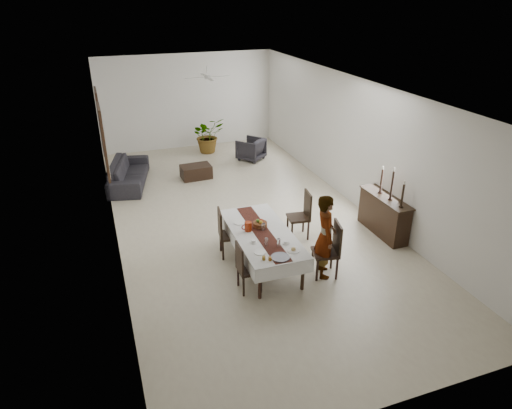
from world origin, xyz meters
name	(u,v)px	position (x,y,z in m)	size (l,w,h in m)	color
floor	(243,218)	(0.00, 0.00, 0.00)	(6.00, 12.00, 0.00)	beige
ceiling	(241,86)	(0.00, 0.00, 3.20)	(6.00, 12.00, 0.02)	white
wall_back	(187,102)	(0.00, 6.00, 1.60)	(6.00, 0.02, 3.20)	silver
wall_front	(398,313)	(0.00, -6.00, 1.60)	(6.00, 0.02, 3.20)	silver
wall_left	(107,172)	(-3.00, 0.00, 1.60)	(0.02, 12.00, 3.20)	silver
wall_right	(355,143)	(3.00, 0.00, 1.60)	(0.02, 12.00, 3.20)	silver
dining_table_top	(262,234)	(-0.28, -2.09, 0.69)	(0.96, 2.30, 0.05)	black
table_leg_fl	(260,283)	(-0.73, -3.17, 0.33)	(0.07, 0.07, 0.67)	black
table_leg_fr	(303,274)	(0.12, -3.19, 0.33)	(0.07, 0.07, 0.67)	black
table_leg_bl	(227,228)	(-0.69, -0.99, 0.33)	(0.07, 0.07, 0.67)	black
table_leg_br	(263,222)	(0.16, -1.00, 0.33)	(0.07, 0.07, 0.67)	black
tablecloth_top	(262,232)	(-0.28, -2.09, 0.72)	(1.13, 2.47, 0.01)	silver
tablecloth_drape_left	(235,243)	(-0.84, -2.08, 0.58)	(0.01, 2.47, 0.29)	white
tablecloth_drape_right	(288,234)	(0.27, -2.10, 0.58)	(0.01, 2.47, 0.29)	white
tablecloth_drape_near	(285,271)	(-0.31, -3.32, 0.58)	(1.13, 0.01, 0.29)	white
tablecloth_drape_far	(243,213)	(-0.26, -0.86, 0.58)	(1.13, 0.01, 0.29)	white
table_runner	(262,232)	(-0.28, -2.09, 0.73)	(0.33, 2.39, 0.00)	#4E1F16
red_pitcher	(248,227)	(-0.52, -1.94, 0.82)	(0.14, 0.14, 0.19)	maroon
pitcher_handle	(244,227)	(-0.60, -1.94, 0.82)	(0.11, 0.11, 0.02)	maroon
wine_glass_near	(279,243)	(-0.18, -2.71, 0.81)	(0.07, 0.07, 0.16)	white
wine_glass_mid	(266,242)	(-0.39, -2.61, 0.81)	(0.07, 0.07, 0.16)	white
wine_glass_far	(263,227)	(-0.24, -2.04, 0.81)	(0.07, 0.07, 0.16)	white
teacup_right	(286,242)	(-0.01, -2.67, 0.76)	(0.09, 0.09, 0.06)	white
saucer_right	(286,243)	(-0.01, -2.67, 0.73)	(0.14, 0.14, 0.01)	silver
teacup_left	(253,241)	(-0.58, -2.42, 0.76)	(0.09, 0.09, 0.06)	white
saucer_left	(253,242)	(-0.58, -2.42, 0.73)	(0.14, 0.14, 0.01)	white
plate_near_right	(293,250)	(0.02, -2.95, 0.74)	(0.23, 0.23, 0.01)	silver
bread_near_right	(293,249)	(0.02, -2.95, 0.76)	(0.09, 0.09, 0.09)	tan
plate_near_left	(260,252)	(-0.58, -2.80, 0.74)	(0.23, 0.23, 0.01)	white
plate_far_left	(239,223)	(-0.58, -1.56, 0.74)	(0.23, 0.23, 0.01)	white
serving_tray	(280,257)	(-0.30, -3.09, 0.74)	(0.34, 0.34, 0.02)	#434449
jam_jar_a	(270,259)	(-0.51, -3.12, 0.76)	(0.06, 0.06, 0.07)	#8E5314
jam_jar_b	(264,258)	(-0.61, -3.06, 0.76)	(0.06, 0.06, 0.07)	#8E6314
fruit_basket	(260,224)	(-0.23, -1.85, 0.78)	(0.29, 0.29, 0.10)	brown
fruit_red	(261,221)	(-0.20, -1.83, 0.85)	(0.09, 0.09, 0.09)	maroon
fruit_green	(258,221)	(-0.27, -1.82, 0.85)	(0.08, 0.08, 0.08)	#457523
fruit_yellow	(261,222)	(-0.23, -1.90, 0.85)	(0.08, 0.08, 0.08)	#C28C22
chair_right_near_seat	(325,253)	(0.73, -2.88, 0.50)	(0.48, 0.48, 0.05)	black
chair_right_near_leg_fl	(337,269)	(0.88, -3.11, 0.23)	(0.05, 0.05, 0.47)	black
chair_right_near_leg_fr	(331,258)	(0.97, -2.73, 0.23)	(0.05, 0.05, 0.47)	black
chair_right_near_leg_bl	(317,270)	(0.50, -3.03, 0.23)	(0.05, 0.05, 0.47)	black
chair_right_near_leg_br	(312,259)	(0.59, -2.65, 0.23)	(0.05, 0.05, 0.47)	black
chair_right_near_back	(337,237)	(0.94, -2.93, 0.82)	(0.48, 0.04, 0.60)	black
chair_right_far_seat	(298,218)	(0.88, -1.31, 0.48)	(0.46, 0.46, 0.05)	black
chair_right_far_leg_fl	(308,231)	(1.04, -1.52, 0.23)	(0.05, 0.05, 0.45)	black
chair_right_far_leg_fr	(303,223)	(1.09, -1.15, 0.23)	(0.05, 0.05, 0.45)	black
chair_right_far_leg_bl	(292,232)	(0.66, -1.47, 0.23)	(0.05, 0.05, 0.45)	black
chair_right_far_leg_br	(288,225)	(0.72, -1.10, 0.23)	(0.05, 0.05, 0.45)	black
chair_right_far_back	(308,204)	(1.08, -1.34, 0.79)	(0.46, 0.04, 0.58)	black
chair_left_near_seat	(249,270)	(-0.81, -2.85, 0.43)	(0.41, 0.41, 0.05)	black
chair_left_near_leg_fl	(238,277)	(-0.98, -2.67, 0.20)	(0.04, 0.04, 0.41)	black
chair_left_near_leg_fr	(244,287)	(-0.98, -3.01, 0.20)	(0.04, 0.04, 0.41)	black
chair_left_near_leg_bl	(255,273)	(-0.64, -2.68, 0.20)	(0.04, 0.04, 0.41)	black
chair_left_near_leg_br	(261,283)	(-0.64, -3.02, 0.20)	(0.04, 0.04, 0.41)	black
chair_left_near_back	(239,258)	(-1.00, -2.84, 0.71)	(0.41, 0.04, 0.53)	black
chair_left_far_seat	(230,235)	(-0.79, -1.54, 0.47)	(0.45, 0.45, 0.05)	black
chair_left_far_leg_fl	(221,242)	(-0.94, -1.34, 0.22)	(0.04, 0.04, 0.44)	black
chair_left_far_leg_fr	(223,251)	(-0.99, -1.70, 0.22)	(0.04, 0.04, 0.44)	black
chair_left_far_leg_bl	(237,240)	(-0.58, -1.39, 0.22)	(0.04, 0.04, 0.44)	black
chair_left_far_leg_br	(240,249)	(-0.63, -1.75, 0.22)	(0.04, 0.04, 0.44)	black
chair_left_far_back	(220,223)	(-0.99, -1.51, 0.77)	(0.45, 0.04, 0.57)	black
woman	(325,236)	(0.72, -2.85, 0.85)	(0.62, 0.41, 1.69)	gray
sideboard_body	(384,216)	(2.78, -1.82, 0.44)	(0.39, 1.47, 0.88)	black
sideboard_top	(386,198)	(2.78, -1.82, 0.90)	(0.43, 1.53, 0.03)	black
candlestick_near_base	(401,206)	(2.78, -2.35, 0.92)	(0.10, 0.10, 0.03)	black
candlestick_near_shaft	(403,195)	(2.78, -2.35, 1.18)	(0.05, 0.05, 0.49)	black
candlestick_near_candle	(404,183)	(2.78, -2.35, 1.47)	(0.04, 0.04, 0.08)	silver
candlestick_mid_base	(390,199)	(2.78, -1.96, 0.92)	(0.10, 0.10, 0.03)	black
candlestick_mid_shaft	(392,185)	(2.78, -1.96, 1.26)	(0.05, 0.05, 0.64)	black
candlestick_mid_candle	(394,170)	(2.78, -1.96, 1.61)	(0.04, 0.04, 0.08)	beige
candlestick_far_base	(380,192)	(2.78, -1.57, 0.92)	(0.10, 0.10, 0.03)	black
candlestick_far_shaft	(381,181)	(2.78, -1.57, 1.21)	(0.05, 0.05, 0.54)	black
candlestick_far_candle	(383,168)	(2.78, -1.57, 1.52)	(0.04, 0.04, 0.08)	#EDE6CD
sofa	(129,173)	(-2.40, 3.14, 0.34)	(2.33, 0.91, 0.68)	#28262B
armchair	(251,149)	(1.59, 3.93, 0.36)	(0.76, 0.78, 0.71)	#29252B
coffee_table	(196,172)	(-0.48, 2.96, 0.19)	(0.87, 0.58, 0.39)	black
potted_plant	(208,135)	(0.46, 5.17, 0.60)	(1.08, 0.93, 1.19)	#2C5723
mirror_frame_near	(104,142)	(-2.96, 2.20, 1.60)	(0.06, 1.05, 1.85)	black
mirror_glass_near	(105,142)	(-2.92, 2.20, 1.60)	(0.01, 0.90, 1.70)	silver
mirror_frame_far	(100,122)	(-2.96, 4.30, 1.60)	(0.06, 1.05, 1.85)	black
mirror_glass_far	(101,121)	(-2.92, 4.30, 1.60)	(0.01, 0.90, 1.70)	silver
fan_rod	(207,70)	(0.00, 3.00, 3.10)	(0.04, 0.04, 0.20)	silver
fan_hub	(207,77)	(0.00, 3.00, 2.90)	(0.16, 0.16, 0.08)	silver
fan_blade_n	(204,75)	(0.00, 3.35, 2.90)	(0.10, 0.55, 0.01)	white
fan_blade_s	(211,80)	(0.00, 2.65, 2.90)	(0.10, 0.55, 0.01)	silver
fan_blade_e	(220,77)	(0.35, 3.00, 2.90)	(0.55, 0.10, 0.01)	white
fan_blade_w	(195,78)	(-0.35, 3.00, 2.90)	(0.55, 0.10, 0.01)	white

